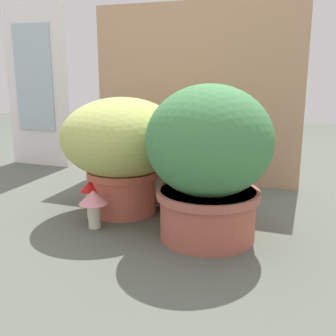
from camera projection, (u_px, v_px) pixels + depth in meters
ground_plane at (134, 221)px, 1.40m from camera, size 6.00×6.00×0.00m
cardboard_backdrop at (194, 94)px, 1.83m from camera, size 0.95×0.03×0.79m
window_panel_white at (37, 85)px, 2.15m from camera, size 0.35×0.05×0.84m
grass_planter at (122, 146)px, 1.44m from camera, size 0.43×0.43×0.41m
leafy_planter at (209, 159)px, 1.21m from camera, size 0.38×0.38×0.47m
cat at (184, 177)px, 1.51m from camera, size 0.37×0.29×0.32m
mushroom_ornament_pink at (94, 201)px, 1.32m from camera, size 0.10×0.10×0.13m
mushroom_ornament_red at (91, 190)px, 1.41m from camera, size 0.08×0.08×0.14m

